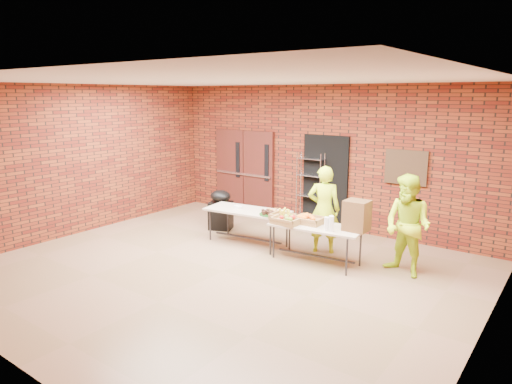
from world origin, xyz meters
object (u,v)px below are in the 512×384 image
table_right (316,229)px  table_left (248,213)px  volunteer_man (408,226)px  coffee_dispenser (357,216)px  wire_rack (310,190)px  volunteer_woman (324,209)px  covered_grill (221,210)px

table_right → table_left: bearing=169.7°
table_left → volunteer_man: volunteer_man is taller
table_left → table_right: (1.63, -0.10, -0.02)m
coffee_dispenser → volunteer_man: bearing=15.0°
wire_rack → volunteer_woman: size_ratio=1.02×
covered_grill → volunteer_woman: volunteer_woman is taller
table_left → table_right: table_left is taller
coffee_dispenser → volunteer_woman: 0.95m
wire_rack → covered_grill: 2.08m
wire_rack → covered_grill: size_ratio=1.92×
table_right → volunteer_woman: volunteer_woman is taller
table_left → volunteer_man: 3.16m
table_right → covered_grill: covered_grill is taller
wire_rack → volunteer_man: bearing=-29.3°
covered_grill → wire_rack: bearing=20.2°
wire_rack → table_right: bearing=-56.6°
table_left → coffee_dispenser: bearing=-6.3°
wire_rack → table_right: 2.34m
coffee_dispenser → volunteer_woman: bearing=154.1°
volunteer_man → table_left: bearing=-157.7°
wire_rack → coffee_dispenser: bearing=-42.1°
covered_grill → volunteer_man: (4.25, -0.19, 0.41)m
wire_rack → table_left: wire_rack is taller
covered_grill → volunteer_woman: size_ratio=0.53×
volunteer_woman → wire_rack: bearing=-76.0°
table_left → covered_grill: bearing=150.3°
volunteer_woman → volunteer_man: volunteer_man is taller
wire_rack → volunteer_woman: wire_rack is taller
table_left → covered_grill: (-1.11, 0.46, -0.20)m
covered_grill → table_right: bearing=-34.6°
wire_rack → coffee_dispenser: wire_rack is taller
volunteer_woman → table_right: bearing=81.4°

